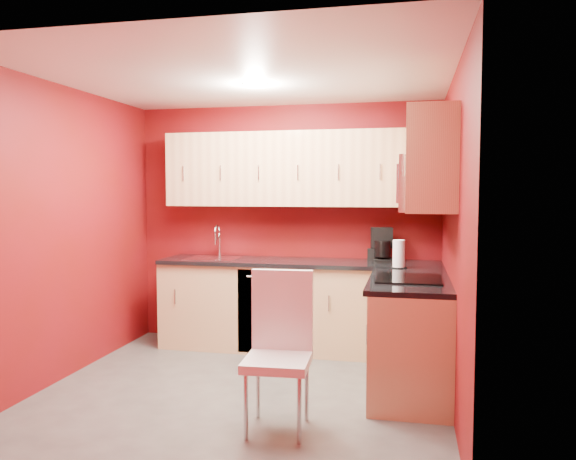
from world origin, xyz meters
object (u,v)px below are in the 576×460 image
at_px(coffee_maker, 383,245).
at_px(dining_chair, 277,353).
at_px(napkin_holder, 373,255).
at_px(paper_towel, 399,254).
at_px(sink, 214,255).
at_px(microwave, 425,184).

distance_m(coffee_maker, dining_chair, 2.12).
height_order(napkin_holder, paper_towel, paper_towel).
xyz_separation_m(sink, paper_towel, (1.89, -0.35, 0.09)).
xyz_separation_m(coffee_maker, paper_towel, (0.16, -0.40, -0.04)).
bearing_deg(dining_chair, napkin_holder, 72.93).
distance_m(microwave, dining_chair, 1.74).
distance_m(microwave, coffee_maker, 1.25).
distance_m(sink, coffee_maker, 1.73).
height_order(napkin_holder, dining_chair, dining_chair).
bearing_deg(sink, microwave, -25.60).
relative_size(microwave, sink, 1.46).
bearing_deg(paper_towel, napkin_holder, 120.78).
height_order(coffee_maker, dining_chair, coffee_maker).
bearing_deg(sink, dining_chair, -59.42).
relative_size(sink, paper_towel, 2.05).
bearing_deg(paper_towel, sink, 169.42).
xyz_separation_m(sink, napkin_holder, (1.63, 0.08, 0.03)).
distance_m(sink, napkin_holder, 1.64).
bearing_deg(microwave, coffee_maker, 109.22).
bearing_deg(napkin_holder, coffee_maker, -19.70).
xyz_separation_m(sink, coffee_maker, (1.73, 0.04, 0.13)).
bearing_deg(microwave, paper_towel, 107.44).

